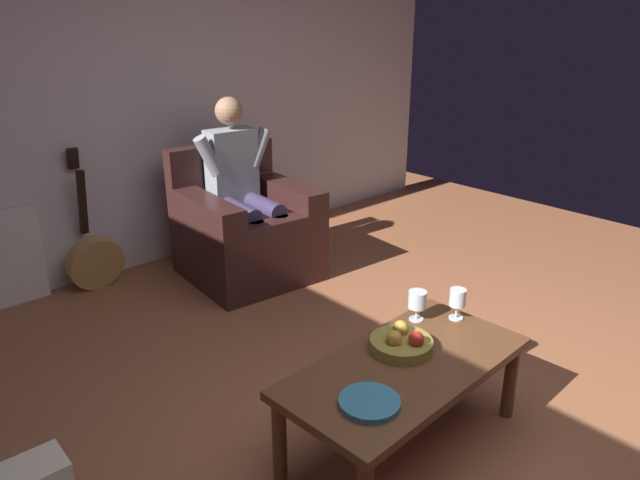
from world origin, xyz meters
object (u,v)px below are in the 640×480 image
object	(u,v)px
armchair	(245,231)
decorative_dish	(369,403)
fruit_bowl	(402,342)
coffee_table	(405,374)
wine_glass_far	(458,299)
guitar	(94,258)
person_seated	(242,185)
wine_glass_near	(417,301)

from	to	relation	value
armchair	decorative_dish	xyz separation A→B (m)	(0.90, 2.06, 0.10)
armchair	fruit_bowl	xyz separation A→B (m)	(0.51, 1.89, 0.12)
coffee_table	wine_glass_far	distance (m)	0.51
guitar	decorative_dish	world-z (taller)	guitar
person_seated	decorative_dish	size ratio (longest dim) A/B	5.37
armchair	decorative_dish	bearing A→B (deg)	71.52
guitar	wine_glass_near	bearing A→B (deg)	106.29
person_seated	decorative_dish	world-z (taller)	person_seated
armchair	fruit_bowl	bearing A→B (deg)	80.04
guitar	wine_glass_near	size ratio (longest dim) A/B	6.51
person_seated	decorative_dish	xyz separation A→B (m)	(0.90, 2.07, -0.24)
person_seated	guitar	world-z (taller)	person_seated
armchair	person_seated	size ratio (longest dim) A/B	0.72
coffee_table	wine_glass_near	bearing A→B (deg)	-147.27
fruit_bowl	guitar	bearing A→B (deg)	-80.44
person_seated	guitar	bearing A→B (deg)	-23.48
wine_glass_far	decorative_dish	bearing A→B (deg)	12.86
fruit_bowl	decorative_dish	size ratio (longest dim) A/B	1.17
coffee_table	decorative_dish	bearing A→B (deg)	16.10
person_seated	guitar	distance (m)	1.13
coffee_table	wine_glass_far	size ratio (longest dim) A/B	7.49
armchair	person_seated	bearing A→B (deg)	-90.00
guitar	coffee_table	bearing A→B (deg)	97.69
wine_glass_near	person_seated	bearing A→B (deg)	-98.04
wine_glass_near	guitar	bearing A→B (deg)	-73.71
fruit_bowl	wine_glass_far	bearing A→B (deg)	-179.06
coffee_table	person_seated	bearing A→B (deg)	-106.26
wine_glass_near	armchair	bearing A→B (deg)	-98.05
coffee_table	wine_glass_far	xyz separation A→B (m)	(-0.48, -0.09, 0.16)
coffee_table	wine_glass_far	world-z (taller)	wine_glass_far
guitar	fruit_bowl	size ratio (longest dim) A/B	3.53
person_seated	wine_glass_far	world-z (taller)	person_seated
fruit_bowl	decorative_dish	bearing A→B (deg)	24.26
person_seated	coffee_table	world-z (taller)	person_seated
armchair	wine_glass_near	distance (m)	1.79
armchair	wine_glass_near	size ratio (longest dim) A/B	6.10
person_seated	coffee_table	distance (m)	2.09
fruit_bowl	decorative_dish	distance (m)	0.43
armchair	coffee_table	bearing A→B (deg)	78.80
coffee_table	fruit_bowl	xyz separation A→B (m)	(-0.07, -0.08, 0.09)
person_seated	wine_glass_far	xyz separation A→B (m)	(0.10, 1.89, -0.15)
coffee_table	wine_glass_near	distance (m)	0.42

